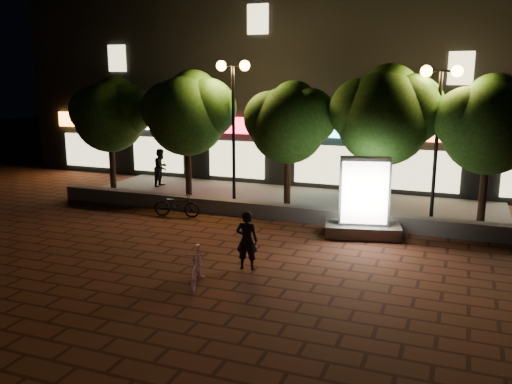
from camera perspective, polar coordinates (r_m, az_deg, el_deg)
The scene contains 16 objects.
ground at distance 14.90m, azimuth -5.03°, elevation -6.41°, with size 80.00×80.00×0.00m, color #58281B.
retaining_wall at distance 18.34m, azimuth 0.47°, elevation -1.92°, with size 16.00×0.45×0.50m, color slate.
sidewalk at distance 20.68m, azimuth 2.92°, elevation -0.88°, with size 16.00×5.00×0.08m, color slate.
building_block at distance 26.37m, azimuth 7.59°, elevation 12.77°, with size 28.00×8.12×11.30m.
tree_far_left at distance 22.46m, azimuth -15.11°, elevation 8.17°, with size 3.36×2.80×4.63m.
tree_left at distance 20.58m, azimuth -7.15°, elevation 8.57°, with size 3.60×3.00×4.89m.
tree_mid at distance 19.04m, azimuth 3.62°, elevation 7.64°, with size 3.24×2.70×4.50m.
tree_right at distance 18.29m, azimuth 13.66°, elevation 8.23°, with size 3.72×3.10×5.07m.
tree_far_right at distance 18.16m, azimuth 23.73°, elevation 6.88°, with size 3.48×2.90×4.76m.
street_lamp_left at distance 19.46m, azimuth -2.44°, elevation 10.16°, with size 1.26×0.36×5.18m.
street_lamp_right at distance 17.86m, azimuth 18.88°, elevation 8.87°, with size 1.26×0.36×4.98m.
ad_kiosk at distance 16.35m, azimuth 11.37°, elevation -1.35°, with size 2.42×1.58×2.41m.
scooter_pink at distance 12.63m, azimuth -6.33°, elevation -7.82°, with size 0.42×1.47×0.88m, color #DC92CC.
rider at distance 13.39m, azimuth -0.98°, elevation -5.15°, with size 0.55×0.36×1.51m, color black.
scooter_parked at distance 18.54m, azimuth -8.40°, elevation -1.35°, with size 0.56×1.62×0.85m, color black.
pedestrian at distance 23.27m, azimuth -10.03°, elevation 2.57°, with size 0.79×0.61×1.62m, color black.
Camera 1 is at (6.29, -12.62, 4.80)m, focal length 37.68 mm.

